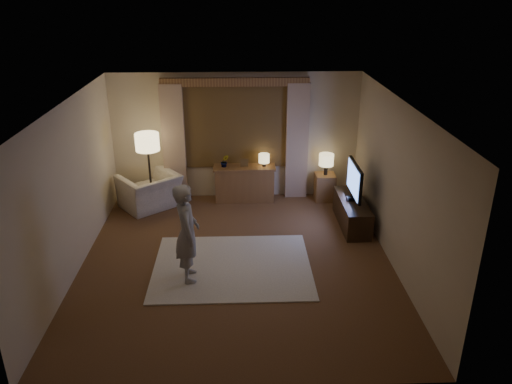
{
  "coord_description": "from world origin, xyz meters",
  "views": [
    {
      "loc": [
        0.05,
        -7.05,
        4.23
      ],
      "look_at": [
        0.34,
        0.6,
        0.98
      ],
      "focal_mm": 35.0,
      "sensor_mm": 36.0,
      "label": 1
    }
  ],
  "objects_px": {
    "armchair": "(150,191)",
    "sideboard": "(245,184)",
    "person": "(187,233)",
    "side_table": "(325,187)",
    "tv_stand": "(352,213)"
  },
  "relations": [
    {
      "from": "sideboard",
      "to": "tv_stand",
      "type": "height_order",
      "value": "sideboard"
    },
    {
      "from": "armchair",
      "to": "person",
      "type": "height_order",
      "value": "person"
    },
    {
      "from": "sideboard",
      "to": "side_table",
      "type": "xyz_separation_m",
      "value": [
        1.66,
        -0.05,
        -0.07
      ]
    },
    {
      "from": "armchair",
      "to": "side_table",
      "type": "distance_m",
      "value": 3.58
    },
    {
      "from": "side_table",
      "to": "person",
      "type": "distance_m",
      "value": 3.92
    },
    {
      "from": "person",
      "to": "tv_stand",
      "type": "bearing_deg",
      "value": -67.11
    },
    {
      "from": "person",
      "to": "sideboard",
      "type": "bearing_deg",
      "value": -24.97
    },
    {
      "from": "side_table",
      "to": "tv_stand",
      "type": "height_order",
      "value": "side_table"
    },
    {
      "from": "side_table",
      "to": "tv_stand",
      "type": "xyz_separation_m",
      "value": [
        0.32,
        -1.19,
        -0.03
      ]
    },
    {
      "from": "armchair",
      "to": "sideboard",
      "type": "bearing_deg",
      "value": 149.99
    },
    {
      "from": "sideboard",
      "to": "armchair",
      "type": "height_order",
      "value": "sideboard"
    },
    {
      "from": "armchair",
      "to": "tv_stand",
      "type": "bearing_deg",
      "value": 127.48
    },
    {
      "from": "armchair",
      "to": "person",
      "type": "relative_size",
      "value": 0.69
    },
    {
      "from": "tv_stand",
      "to": "person",
      "type": "xyz_separation_m",
      "value": [
        -2.87,
        -1.74,
        0.54
      ]
    },
    {
      "from": "sideboard",
      "to": "side_table",
      "type": "height_order",
      "value": "sideboard"
    }
  ]
}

